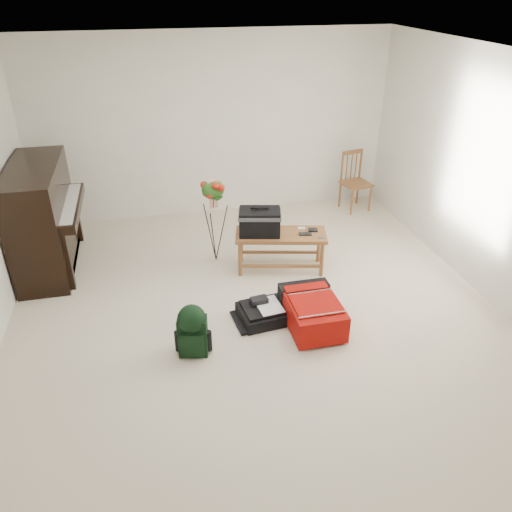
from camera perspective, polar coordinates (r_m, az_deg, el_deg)
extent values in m
cube|color=beige|center=(5.19, 0.28, -6.99)|extent=(5.00, 5.50, 0.01)
cube|color=white|center=(4.21, 0.36, 21.49)|extent=(5.00, 5.50, 0.01)
cube|color=silver|center=(7.12, -4.92, 14.47)|extent=(5.00, 0.04, 2.50)
cube|color=silver|center=(5.64, 26.11, 7.46)|extent=(0.04, 5.50, 2.50)
cube|color=black|center=(6.30, -23.24, 3.99)|extent=(0.55, 1.50, 1.25)
cube|color=black|center=(6.20, -20.72, 5.20)|extent=(0.28, 1.30, 0.10)
cube|color=white|center=(6.18, -20.80, 5.62)|extent=(0.22, 1.20, 0.02)
cube|color=black|center=(6.53, -21.83, -0.50)|extent=(0.45, 1.30, 0.10)
cube|color=brown|center=(5.80, 2.86, 2.43)|extent=(1.12, 0.65, 0.04)
cylinder|color=brown|center=(5.67, -1.35, -0.93)|extent=(0.05, 0.05, 0.43)
cylinder|color=brown|center=(5.96, -2.01, 0.67)|extent=(0.05, 0.05, 0.43)
cylinder|color=brown|center=(5.90, 7.65, 0.12)|extent=(0.05, 0.05, 0.43)
cylinder|color=brown|center=(6.18, 6.61, 1.61)|extent=(0.05, 0.05, 0.43)
cube|color=brown|center=(7.55, 11.37, 8.09)|extent=(0.44, 0.44, 0.04)
cylinder|color=brown|center=(7.43, 10.56, 6.07)|extent=(0.03, 0.03, 0.38)
cylinder|color=brown|center=(7.70, 9.66, 7.01)|extent=(0.03, 0.03, 0.38)
cylinder|color=brown|center=(7.56, 12.80, 6.24)|extent=(0.03, 0.03, 0.38)
cylinder|color=brown|center=(7.82, 11.85, 7.16)|extent=(0.03, 0.03, 0.38)
cube|color=brown|center=(7.54, 11.22, 11.60)|extent=(0.34, 0.10, 0.05)
cylinder|color=brown|center=(7.55, 9.93, 10.03)|extent=(0.03, 0.03, 0.46)
cylinder|color=brown|center=(7.67, 12.18, 10.13)|extent=(0.03, 0.03, 0.46)
cube|color=#A81007|center=(5.01, 6.43, -6.42)|extent=(0.50, 0.74, 0.29)
cube|color=black|center=(5.23, 5.44, -4.64)|extent=(0.52, 0.17, 0.31)
cube|color=#A81007|center=(4.88, 6.73, -5.31)|extent=(0.44, 0.42, 0.02)
cube|color=silver|center=(4.72, 7.57, -6.68)|extent=(0.46, 0.01, 0.01)
cube|color=black|center=(5.13, 1.16, -6.57)|extent=(0.58, 0.48, 0.13)
cube|color=black|center=(5.09, 1.17, -5.84)|extent=(0.51, 0.41, 0.03)
cube|color=white|center=(5.06, 1.47, -5.70)|extent=(0.27, 0.34, 0.01)
cube|color=black|center=(5.10, 0.42, -5.02)|extent=(0.18, 0.13, 0.05)
cube|color=black|center=(4.66, -7.22, -9.06)|extent=(0.29, 0.21, 0.40)
cube|color=black|center=(4.60, -7.06, -10.01)|extent=(0.22, 0.09, 0.23)
sphere|color=black|center=(4.54, -7.37, -7.10)|extent=(0.26, 0.26, 0.26)
cube|color=black|center=(4.73, -8.09, -8.54)|extent=(0.04, 0.03, 0.35)
cube|color=black|center=(4.74, -6.59, -8.36)|extent=(0.04, 0.03, 0.35)
cylinder|color=black|center=(5.83, -4.92, 6.82)|extent=(0.01, 0.01, 0.28)
ellipsoid|color=#29571B|center=(5.80, -4.95, 7.60)|extent=(0.26, 0.19, 0.24)
cube|color=red|center=(5.75, -4.96, 8.31)|extent=(0.14, 0.06, 0.08)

